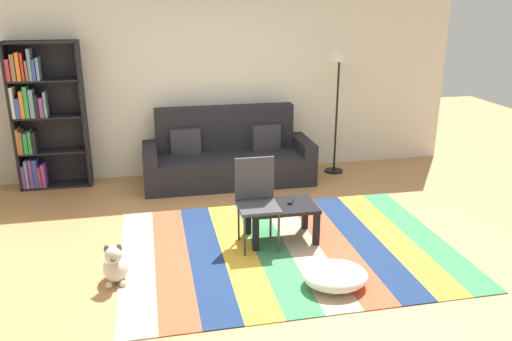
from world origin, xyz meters
The scene contains 11 objects.
ground_plane centered at (0.00, 0.00, 0.00)m, with size 14.00×14.00×0.00m, color #B27F4C.
back_wall centered at (0.00, 2.55, 1.35)m, with size 6.80×0.10×2.70m, color silver.
rug centered at (0.28, -0.10, 0.00)m, with size 3.30×2.41×0.01m.
couch centered at (0.01, 2.02, 0.34)m, with size 2.26×0.80×1.00m.
bookshelf centered at (-2.38, 2.31, 0.94)m, with size 0.90×0.28×1.90m.
coffee_table centered at (0.27, 0.12, 0.32)m, with size 0.71×0.48×0.38m.
pouf centered at (0.50, -0.88, 0.11)m, with size 0.58×0.50×0.19m, color white.
dog centered at (-1.39, -0.40, 0.16)m, with size 0.22×0.35×0.40m.
standing_lamp centered at (1.57, 2.10, 1.44)m, with size 0.32×0.32×1.73m.
tv_remote centered at (0.39, 0.17, 0.40)m, with size 0.04×0.15×0.02m, color black.
folding_chair centered at (0.00, 0.09, 0.53)m, with size 0.40×0.40×0.90m.
Camera 1 is at (-1.00, -4.68, 2.45)m, focal length 36.57 mm.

